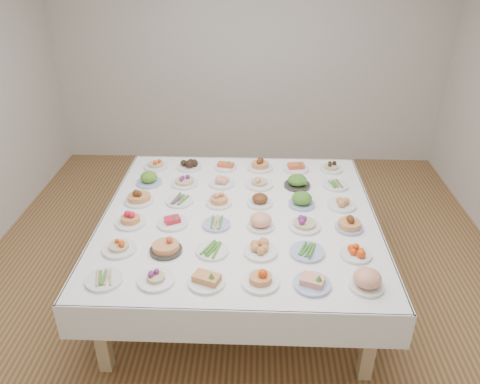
{
  "coord_description": "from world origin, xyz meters",
  "views": [
    {
      "loc": [
        0.12,
        -3.46,
        2.76
      ],
      "look_at": [
        -0.01,
        -0.09,
        0.88
      ],
      "focal_mm": 35.0,
      "sensor_mm": 36.0,
      "label": 1
    }
  ],
  "objects_px": {
    "dish_0": "(104,279)",
    "dish_18": "(139,194)",
    "display_table": "(239,222)",
    "dish_35": "(331,166)"
  },
  "relations": [
    {
      "from": "dish_0",
      "to": "dish_18",
      "type": "xyz_separation_m",
      "value": [
        -0.0,
        1.04,
        0.05
      ]
    },
    {
      "from": "display_table",
      "to": "dish_35",
      "type": "xyz_separation_m",
      "value": [
        0.85,
        0.85,
        0.11
      ]
    },
    {
      "from": "dish_0",
      "to": "dish_18",
      "type": "bearing_deg",
      "value": 90.24
    },
    {
      "from": "dish_18",
      "to": "dish_35",
      "type": "xyz_separation_m",
      "value": [
        1.71,
        0.67,
        -0.03
      ]
    },
    {
      "from": "display_table",
      "to": "dish_35",
      "type": "bearing_deg",
      "value": 44.91
    },
    {
      "from": "dish_0",
      "to": "dish_35",
      "type": "relative_size",
      "value": 1.14
    },
    {
      "from": "dish_0",
      "to": "display_table",
      "type": "bearing_deg",
      "value": 45.18
    },
    {
      "from": "display_table",
      "to": "dish_35",
      "type": "relative_size",
      "value": 10.41
    },
    {
      "from": "dish_0",
      "to": "dish_35",
      "type": "xyz_separation_m",
      "value": [
        1.71,
        1.71,
        0.03
      ]
    },
    {
      "from": "display_table",
      "to": "dish_0",
      "type": "bearing_deg",
      "value": -134.82
    }
  ]
}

